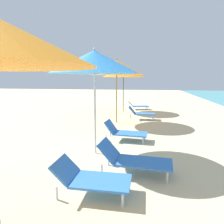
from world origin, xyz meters
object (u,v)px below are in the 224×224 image
object	(u,v)px
umbrella_farthest	(123,72)
lounger_farthest_shoreside	(138,106)
umbrella_third	(94,62)
umbrella_fourth	(117,67)
lounger_third_inland	(133,159)
lounger_fourth_shoreside	(141,113)
lounger_second_shoreside	(90,178)
lounger_third_shoreside	(124,132)

from	to	relation	value
umbrella_farthest	lounger_farthest_shoreside	world-z (taller)	umbrella_farthest
umbrella_third	umbrella_fourth	distance (m)	3.95
umbrella_third	lounger_third_inland	distance (m)	2.55
lounger_fourth_shoreside	lounger_farthest_shoreside	distance (m)	3.35
lounger_second_shoreside	lounger_third_inland	xyz separation A→B (m)	(0.65, 0.91, 0.03)
umbrella_third	umbrella_farthest	size ratio (longest dim) A/B	1.01
lounger_third_shoreside	umbrella_fourth	world-z (taller)	umbrella_fourth
lounger_second_shoreside	lounger_third_shoreside	world-z (taller)	lounger_third_shoreside
lounger_second_shoreside	umbrella_third	bearing A→B (deg)	102.09
umbrella_fourth	umbrella_farthest	bearing A→B (deg)	91.99
lounger_fourth_shoreside	lounger_farthest_shoreside	xyz separation A→B (m)	(-0.35, 3.33, -0.07)
umbrella_third	lounger_fourth_shoreside	world-z (taller)	umbrella_third
lounger_second_shoreside	lounger_farthest_shoreside	xyz separation A→B (m)	(0.21, 10.12, -0.03)
umbrella_fourth	lounger_farthest_shoreside	xyz separation A→B (m)	(0.72, 4.24, -2.21)
umbrella_fourth	umbrella_third	bearing A→B (deg)	-88.94
lounger_third_inland	lounger_farthest_shoreside	world-z (taller)	lounger_third_inland
lounger_fourth_shoreside	umbrella_third	bearing A→B (deg)	-103.87
umbrella_fourth	lounger_third_shoreside	bearing A→B (deg)	-75.28
lounger_third_shoreside	umbrella_fourth	xyz separation A→B (m)	(-0.70, 2.66, 2.19)
lounger_third_inland	lounger_fourth_shoreside	xyz separation A→B (m)	(-0.09, 5.89, 0.02)
umbrella_third	umbrella_farthest	distance (m)	7.23
lounger_farthest_shoreside	lounger_fourth_shoreside	bearing A→B (deg)	-97.07
lounger_third_inland	umbrella_fourth	size ratio (longest dim) A/B	0.54
lounger_second_shoreside	lounger_farthest_shoreside	bearing A→B (deg)	88.26
lounger_third_shoreside	lounger_third_inland	bearing A→B (deg)	-74.50
umbrella_third	umbrella_fourth	size ratio (longest dim) A/B	0.96
umbrella_fourth	umbrella_farthest	xyz separation A→B (m)	(-0.11, 3.27, -0.10)
umbrella_third	lounger_third_shoreside	xyz separation A→B (m)	(0.62, 1.30, -2.10)
lounger_third_inland	lounger_farthest_shoreside	xyz separation A→B (m)	(-0.44, 9.22, -0.06)
lounger_third_inland	umbrella_fourth	distance (m)	5.54
lounger_third_inland	umbrella_fourth	xyz separation A→B (m)	(-1.16, 4.97, 2.16)
lounger_third_inland	umbrella_farthest	distance (m)	8.59
umbrella_third	lounger_farthest_shoreside	xyz separation A→B (m)	(0.64, 8.19, -2.13)
lounger_second_shoreside	lounger_fourth_shoreside	distance (m)	6.82
umbrella_third	lounger_third_shoreside	world-z (taller)	umbrella_third
umbrella_farthest	lounger_second_shoreside	bearing A→B (deg)	-86.13
lounger_third_inland	umbrella_farthest	bearing A→B (deg)	102.63
lounger_second_shoreside	umbrella_third	size ratio (longest dim) A/B	0.48
lounger_second_shoreside	umbrella_third	world-z (taller)	umbrella_third
lounger_fourth_shoreside	umbrella_farthest	xyz separation A→B (m)	(-1.18, 2.36, 2.04)
umbrella_third	lounger_third_inland	world-z (taller)	umbrella_third
umbrella_fourth	lounger_third_inland	bearing A→B (deg)	-76.88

